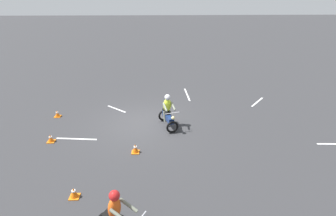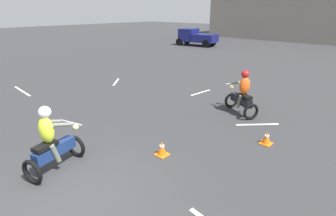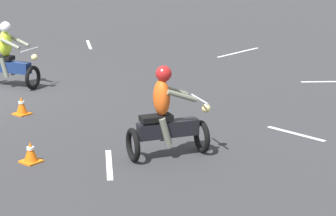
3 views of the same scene
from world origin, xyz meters
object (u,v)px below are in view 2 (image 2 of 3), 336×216
motorcycle_rider_background (242,95)px  traffic_cone_mid_center (162,149)px  motorcycle_rider_foreground (52,143)px  traffic_cone_near_right (267,138)px  pickup_truck (196,37)px

motorcycle_rider_background → traffic_cone_mid_center: bearing=-151.8°
motorcycle_rider_foreground → motorcycle_rider_background: (1.49, 6.38, 0.00)m
motorcycle_rider_foreground → traffic_cone_near_right: motorcycle_rider_foreground is taller
motorcycle_rider_foreground → motorcycle_rider_background: bearing=60.6°
traffic_cone_near_right → traffic_cone_mid_center: size_ratio=0.95×
motorcycle_rider_foreground → pickup_truck: bearing=102.8°
motorcycle_rider_background → traffic_cone_near_right: (1.70, -1.64, -0.54)m
traffic_cone_near_right → traffic_cone_mid_center: 3.07m
pickup_truck → traffic_cone_mid_center: (13.05, -18.68, -0.73)m
motorcycle_rider_foreground → traffic_cone_near_right: 5.74m
motorcycle_rider_background → pickup_truck: size_ratio=0.38×
traffic_cone_near_right → motorcycle_rider_foreground: bearing=-123.9°
motorcycle_rider_foreground → traffic_cone_mid_center: 2.70m
motorcycle_rider_background → traffic_cone_near_right: motorcycle_rider_background is taller
traffic_cone_mid_center → traffic_cone_near_right: bearing=54.6°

